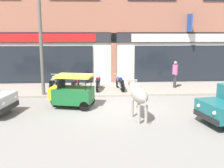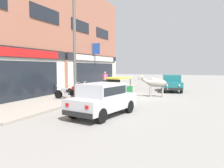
% 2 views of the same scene
% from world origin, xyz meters
% --- Properties ---
extents(ground_plane, '(90.00, 90.00, 0.00)m').
position_xyz_m(ground_plane, '(0.00, 0.00, 0.00)').
color(ground_plane, gray).
extents(sidewalk, '(19.00, 3.61, 0.13)m').
position_xyz_m(sidewalk, '(0.00, 4.01, 0.06)').
color(sidewalk, gray).
rests_on(sidewalk, ground).
extents(shop_building, '(23.00, 1.40, 9.81)m').
position_xyz_m(shop_building, '(0.00, 6.07, 4.70)').
color(shop_building, '#9E604C').
rests_on(shop_building, ground).
extents(cow, '(0.76, 2.14, 1.61)m').
position_xyz_m(cow, '(0.49, -1.47, 1.01)').
color(cow, '#9E998E').
rests_on(cow, ground).
extents(auto_rickshaw, '(2.13, 1.52, 1.52)m').
position_xyz_m(auto_rickshaw, '(-2.28, 0.41, 0.66)').
color(auto_rickshaw, black).
rests_on(auto_rickshaw, ground).
extents(motorcycle_0, '(0.52, 1.81, 0.88)m').
position_xyz_m(motorcycle_0, '(-3.61, 3.40, 0.51)').
color(motorcycle_0, black).
rests_on(motorcycle_0, sidewalk).
extents(motorcycle_1, '(0.57, 1.81, 0.88)m').
position_xyz_m(motorcycle_1, '(-2.37, 3.40, 0.51)').
color(motorcycle_1, black).
rests_on(motorcycle_1, sidewalk).
extents(motorcycle_2, '(0.52, 1.81, 0.88)m').
position_xyz_m(motorcycle_2, '(-1.06, 3.54, 0.51)').
color(motorcycle_2, black).
rests_on(motorcycle_2, sidewalk).
extents(motorcycle_3, '(0.53, 1.81, 0.88)m').
position_xyz_m(motorcycle_3, '(0.22, 3.50, 0.51)').
color(motorcycle_3, black).
rests_on(motorcycle_3, sidewalk).
extents(pedestrian, '(0.32, 0.50, 1.60)m').
position_xyz_m(pedestrian, '(3.56, 3.85, 1.11)').
color(pedestrian, '#2D2D33').
rests_on(pedestrian, sidewalk).
extents(utility_pole, '(0.18, 0.18, 6.30)m').
position_xyz_m(utility_pole, '(-3.99, 2.50, 3.28)').
color(utility_pole, '#595651').
rests_on(utility_pole, sidewalk).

